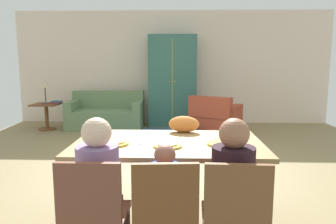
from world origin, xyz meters
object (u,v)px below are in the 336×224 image
Objects in this scene: side_table at (46,113)px; table_lamp at (45,84)px; couch at (106,114)px; armchair at (215,120)px; armoire at (173,81)px; handbag at (190,134)px; dining_table at (168,149)px; plate_near_woman at (221,144)px; cat at (184,124)px; plate_near_child at (168,146)px; dining_chair_woman at (235,214)px; book_upper at (57,102)px; person_man at (100,198)px; book_lower at (55,103)px; dining_chair_man at (94,212)px; dining_chair_child at (165,213)px; person_child at (165,210)px; plate_near_man at (115,143)px; wine_glass at (233,124)px; person_woman at (231,200)px.

table_lamp is at bearing 135.00° from side_table.
couch is 2.50m from armchair.
handbag is (0.37, -1.52, -0.92)m from armoire.
dining_table is 4.59m from couch.
cat is at bearing 122.06° from plate_near_woman.
plate_near_child is 0.12× the size of armoire.
dining_chair_woman is 0.41× the size of armoire.
book_upper is at bearing 126.22° from plate_near_woman.
dining_table is at bearing -57.58° from book_upper.
person_man reaches higher than book_lower.
dining_chair_man is 5.41m from book_lower.
couch is (-1.56, 5.18, -0.19)m from dining_chair_child.
handbag is at bearing 78.85° from dining_chair_man.
person_child is 4.20× the size of book_lower.
wine_glass reaches higher than plate_near_man.
cat is at bearing 82.25° from person_child.
dining_chair_woman is at bearing -84.67° from armoire.
dining_chair_child is 1.50× the size of side_table.
armchair is (0.84, 4.47, -0.17)m from dining_chair_child.
dining_chair_woman is at bearing -57.99° from book_lower.
couch is (-2.02, 5.00, -0.21)m from person_woman.
armchair is 1.57m from armoire.
plate_near_woman is 0.15× the size of couch.
person_man is 5.12m from couch.
dining_table is 4.94m from table_lamp.
table_lamp is at bearing 115.53° from dining_chair_man.
person_woman is at bearing -94.94° from armchair.
book_lower is at bearing 121.68° from plate_near_child.
book_lower is (-2.64, 4.96, 0.10)m from dining_chair_child.
armoire reaches higher than side_table.
couch is at bearing 103.70° from plate_near_man.
person_child is 0.83× the size of person_woman.
couch is at bearing 109.81° from dining_table.
dining_chair_child reaches higher than book_upper.
dining_chair_man is (-0.47, -0.69, -0.28)m from plate_near_child.
person_man is (-0.47, -0.70, -0.18)m from dining_table.
dining_table is at bearing -163.76° from wine_glass.
plate_near_man and plate_near_child have the same top height.
book_lower is (-2.16, 4.78, 0.08)m from person_man.
armchair is at bearing -16.42° from couch.
table_lamp is (-2.82, 4.23, 0.24)m from plate_near_child.
dining_chair_woman is at bearing -87.88° from handbag.
dining_chair_man is at bearing -160.11° from person_child.
couch is 1.14m from book_lower.
person_woman reaches higher than plate_near_man.
couch is at bearing 11.65° from book_lower.
person_woman is at bearing -57.33° from book_upper.
plate_near_woman is at bearing -87.32° from handbag.
table_lamp is at bearing -168.53° from couch.
plate_near_child is 5.01m from book_lower.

